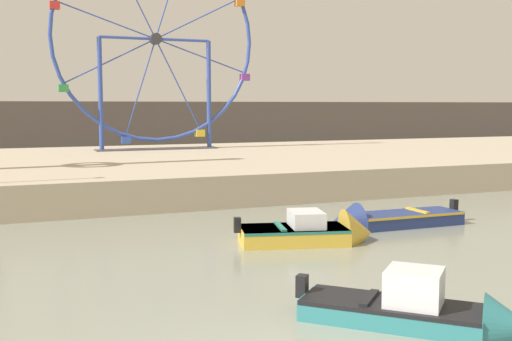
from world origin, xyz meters
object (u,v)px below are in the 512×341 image
Objects in this scene: motorboat_teal_painted at (430,312)px; motorboat_mustard_yellow at (318,232)px; motorboat_navy_blue at (382,220)px; ferris_wheel_blue_frame at (156,42)px.

motorboat_mustard_yellow is (1.57, 7.29, 0.00)m from motorboat_teal_painted.
motorboat_navy_blue is 1.33× the size of motorboat_teal_painted.
motorboat_mustard_yellow is at bearing 23.22° from motorboat_navy_blue.
motorboat_teal_painted reaches higher than motorboat_navy_blue.
ferris_wheel_blue_frame is at bearing 131.30° from motorboat_teal_painted.
motorboat_mustard_yellow is 0.32× the size of ferris_wheel_blue_frame.
ferris_wheel_blue_frame is (-2.48, 21.24, 7.70)m from motorboat_navy_blue.
motorboat_navy_blue is 0.39× the size of ferris_wheel_blue_frame.
motorboat_navy_blue is 1.19× the size of motorboat_mustard_yellow.
motorboat_teal_painted is 0.90× the size of motorboat_mustard_yellow.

